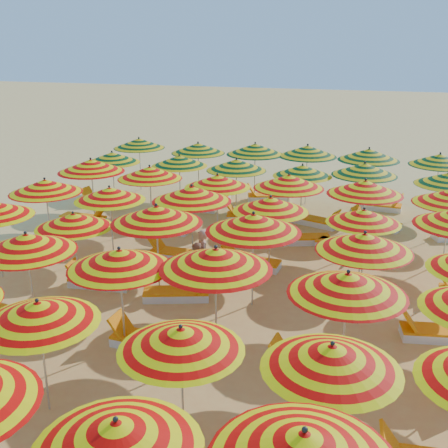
% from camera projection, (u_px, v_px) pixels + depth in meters
% --- Properties ---
extents(ground, '(120.00, 120.00, 0.00)m').
position_uv_depth(ground, '(219.00, 284.00, 15.58)').
color(ground, '#E4BC65').
rests_on(ground, ground).
extents(umbrella_3, '(2.53, 2.53, 2.26)m').
position_uv_depth(umbrella_3, '(117.00, 436.00, 6.75)').
color(umbrella_3, silver).
rests_on(umbrella_3, ground).
extents(umbrella_4, '(2.69, 2.69, 2.40)m').
position_uv_depth(umbrella_4, '(304.00, 448.00, 6.37)').
color(umbrella_4, silver).
rests_on(umbrella_4, ground).
extents(umbrella_8, '(2.40, 2.40, 2.26)m').
position_uv_depth(umbrella_8, '(38.00, 313.00, 9.74)').
color(umbrella_8, silver).
rests_on(umbrella_8, ground).
extents(umbrella_9, '(2.72, 2.72, 2.20)m').
position_uv_depth(umbrella_9, '(181.00, 339.00, 8.99)').
color(umbrella_9, silver).
rests_on(umbrella_9, ground).
extents(umbrella_10, '(2.15, 2.15, 2.27)m').
position_uv_depth(umbrella_10, '(332.00, 357.00, 8.37)').
color(umbrella_10, silver).
rests_on(umbrella_10, ground).
extents(umbrella_13, '(2.73, 2.73, 2.39)m').
position_uv_depth(umbrella_13, '(26.00, 243.00, 12.68)').
color(umbrella_13, silver).
rests_on(umbrella_13, ground).
extents(umbrella_14, '(2.46, 2.46, 2.38)m').
position_uv_depth(umbrella_14, '(120.00, 259.00, 11.80)').
color(umbrella_14, silver).
rests_on(umbrella_14, ground).
extents(umbrella_15, '(2.45, 2.45, 2.51)m').
position_uv_depth(umbrella_15, '(216.00, 259.00, 11.50)').
color(umbrella_15, silver).
rests_on(umbrella_15, ground).
extents(umbrella_16, '(2.93, 2.93, 2.42)m').
position_uv_depth(umbrella_16, '(348.00, 284.00, 10.54)').
color(umbrella_16, silver).
rests_on(umbrella_16, ground).
extents(umbrella_19, '(2.56, 2.56, 2.17)m').
position_uv_depth(umbrella_19, '(74.00, 221.00, 14.80)').
color(umbrella_19, silver).
rests_on(umbrella_19, ground).
extents(umbrella_20, '(3.04, 3.04, 2.51)m').
position_uv_depth(umbrella_20, '(156.00, 215.00, 14.31)').
color(umbrella_20, silver).
rests_on(umbrella_20, ground).
extents(umbrella_21, '(3.03, 3.03, 2.51)m').
position_uv_depth(umbrella_21, '(253.00, 223.00, 13.68)').
color(umbrella_21, silver).
rests_on(umbrella_21, ground).
extents(umbrella_22, '(2.76, 2.76, 2.36)m').
position_uv_depth(umbrella_22, '(364.00, 242.00, 12.78)').
color(umbrella_22, silver).
rests_on(umbrella_22, ground).
extents(umbrella_24, '(2.38, 2.38, 2.39)m').
position_uv_depth(umbrella_24, '(45.00, 186.00, 17.42)').
color(umbrella_24, silver).
rests_on(umbrella_24, ground).
extents(umbrella_25, '(2.75, 2.75, 2.28)m').
position_uv_depth(umbrella_25, '(110.00, 194.00, 16.93)').
color(umbrella_25, silver).
rests_on(umbrella_25, ground).
extents(umbrella_26, '(2.75, 2.75, 2.47)m').
position_uv_depth(umbrella_26, '(192.00, 194.00, 16.32)').
color(umbrella_26, silver).
rests_on(umbrella_26, ground).
extents(umbrella_27, '(2.44, 2.44, 2.31)m').
position_uv_depth(umbrella_27, '(271.00, 204.00, 15.82)').
color(umbrella_27, silver).
rests_on(umbrella_27, ground).
extents(umbrella_28, '(2.69, 2.69, 2.16)m').
position_uv_depth(umbrella_28, '(364.00, 216.00, 15.20)').
color(umbrella_28, silver).
rests_on(umbrella_28, ground).
extents(umbrella_30, '(3.07, 3.07, 2.49)m').
position_uv_depth(umbrella_30, '(91.00, 166.00, 19.76)').
color(umbrella_30, silver).
rests_on(umbrella_30, ground).
extents(umbrella_31, '(2.30, 2.30, 2.36)m').
position_uv_depth(umbrella_31, '(150.00, 173.00, 19.25)').
color(umbrella_31, silver).
rests_on(umbrella_31, ground).
extents(umbrella_32, '(2.62, 2.62, 2.29)m').
position_uv_depth(umbrella_32, '(217.00, 181.00, 18.37)').
color(umbrella_32, silver).
rests_on(umbrella_32, ground).
extents(umbrella_33, '(2.83, 2.83, 2.41)m').
position_uv_depth(umbrella_33, '(289.00, 182.00, 17.91)').
color(umbrella_33, silver).
rests_on(umbrella_33, ground).
extents(umbrella_34, '(2.90, 2.90, 2.46)m').
position_uv_depth(umbrella_34, '(365.00, 188.00, 17.05)').
color(umbrella_34, silver).
rests_on(umbrella_34, ground).
extents(umbrella_36, '(2.65, 2.65, 2.29)m').
position_uv_depth(umbrella_36, '(112.00, 157.00, 21.93)').
color(umbrella_36, silver).
rests_on(umbrella_36, ground).
extents(umbrella_37, '(2.26, 2.26, 2.28)m').
position_uv_depth(umbrella_37, '(179.00, 161.00, 21.42)').
color(umbrella_37, silver).
rests_on(umbrella_37, ground).
extents(umbrella_38, '(2.54, 2.54, 2.34)m').
position_uv_depth(umbrella_38, '(236.00, 165.00, 20.48)').
color(umbrella_38, silver).
rests_on(umbrella_38, ground).
extents(umbrella_39, '(2.56, 2.56, 2.25)m').
position_uv_depth(umbrella_39, '(302.00, 171.00, 19.99)').
color(umbrella_39, silver).
rests_on(umbrella_39, ground).
extents(umbrella_40, '(2.48, 2.48, 2.42)m').
position_uv_depth(umbrella_40, '(365.00, 169.00, 19.49)').
color(umbrella_40, silver).
rests_on(umbrella_40, ground).
extents(umbrella_41, '(2.38, 2.38, 2.32)m').
position_uv_depth(umbrella_41, '(448.00, 179.00, 18.60)').
color(umbrella_41, silver).
rests_on(umbrella_41, ground).
extents(umbrella_42, '(2.45, 2.45, 2.37)m').
position_uv_depth(umbrella_42, '(139.00, 143.00, 24.45)').
color(umbrella_42, silver).
rests_on(umbrella_42, ground).
extents(umbrella_43, '(2.34, 2.34, 2.38)m').
position_uv_depth(umbrella_43, '(198.00, 148.00, 23.33)').
color(umbrella_43, silver).
rests_on(umbrella_43, ground).
extents(umbrella_44, '(3.10, 3.10, 2.48)m').
position_uv_depth(umbrella_44, '(255.00, 149.00, 22.70)').
color(umbrella_44, silver).
rests_on(umbrella_44, ground).
extents(umbrella_45, '(3.09, 3.09, 2.48)m').
position_uv_depth(umbrella_45, '(308.00, 151.00, 22.30)').
color(umbrella_45, silver).
rests_on(umbrella_45, ground).
extents(umbrella_46, '(2.86, 2.86, 2.51)m').
position_uv_depth(umbrella_46, '(369.00, 155.00, 21.52)').
color(umbrella_46, silver).
rests_on(umbrella_46, ground).
extents(umbrella_47, '(2.71, 2.71, 2.41)m').
position_uv_depth(umbrella_47, '(440.00, 160.00, 21.04)').
color(umbrella_47, silver).
rests_on(umbrella_47, ground).
extents(lounger_7, '(1.79, 0.79, 0.69)m').
position_uv_depth(lounger_7, '(17.00, 318.00, 13.41)').
color(lounger_7, white).
rests_on(lounger_7, ground).
extents(lounger_8, '(1.77, 0.71, 0.69)m').
position_uv_depth(lounger_8, '(147.00, 341.00, 12.37)').
color(lounger_8, white).
rests_on(lounger_8, ground).
extents(lounger_9, '(1.78, 0.76, 0.69)m').
position_uv_depth(lounger_9, '(311.00, 370.00, 11.33)').
color(lounger_9, white).
rests_on(lounger_9, ground).
extents(lounger_11, '(1.78, 0.74, 0.69)m').
position_uv_depth(lounger_11, '(99.00, 281.00, 15.40)').
color(lounger_11, white).
rests_on(lounger_11, ground).
extents(lounger_12, '(1.83, 1.09, 0.69)m').
position_uv_depth(lounger_12, '(178.00, 294.00, 14.66)').
color(lounger_12, white).
rests_on(lounger_12, ground).
extents(lounger_13, '(1.80, 0.86, 0.69)m').
position_uv_depth(lounger_13, '(437.00, 333.00, 12.72)').
color(lounger_13, white).
rests_on(lounger_13, ground).
extents(lounger_14, '(1.83, 1.07, 0.69)m').
position_uv_depth(lounger_14, '(36.00, 244.00, 18.10)').
color(lounger_14, white).
rests_on(lounger_14, ground).
extents(lounger_15, '(1.75, 0.62, 0.69)m').
position_uv_depth(lounger_15, '(177.00, 254.00, 17.30)').
color(lounger_15, white).
rests_on(lounger_15, ground).
extents(lounger_16, '(1.77, 0.72, 0.69)m').
position_uv_depth(lounger_16, '(250.00, 262.00, 16.67)').
color(lounger_16, white).
rests_on(lounger_16, ground).
extents(lounger_18, '(1.77, 0.69, 0.69)m').
position_uv_depth(lounger_18, '(84.00, 219.00, 20.64)').
color(lounger_18, white).
rests_on(lounger_18, ground).
extents(lounger_19, '(1.76, 0.66, 0.69)m').
position_uv_depth(lounger_19, '(164.00, 228.00, 19.66)').
color(lounger_19, white).
rests_on(lounger_19, ground).
extents(lounger_20, '(1.83, 1.11, 0.69)m').
position_uv_depth(lounger_20, '(303.00, 239.00, 18.58)').
color(lounger_20, white).
rests_on(lounger_20, ground).
extents(lounger_21, '(1.82, 1.18, 0.69)m').
position_uv_depth(lounger_21, '(344.00, 247.00, 17.87)').
color(lounger_21, white).
rests_on(lounger_21, ground).
extents(lounger_22, '(1.80, 0.86, 0.69)m').
position_uv_depth(lounger_22, '(101.00, 202.00, 22.65)').
color(lounger_22, white).
rests_on(lounger_22, ground).
extents(lounger_23, '(1.76, 0.66, 0.69)m').
position_uv_depth(lounger_23, '(195.00, 207.00, 22.09)').
color(lounger_23, white).
rests_on(lounger_23, ground).
extents(lounger_24, '(1.82, 0.93, 0.69)m').
position_uv_depth(lounger_24, '(249.00, 216.00, 20.89)').
color(lounger_24, white).
rests_on(lounger_24, ground).
extents(lounger_25, '(1.83, 1.14, 0.69)m').
position_uv_depth(lounger_25, '(316.00, 221.00, 20.35)').
color(lounger_25, white).
rests_on(lounger_25, ground).
extents(lounger_26, '(1.83, 1.12, 0.69)m').
position_uv_depth(lounger_26, '(375.00, 224.00, 20.10)').
color(lounger_26, white).
rests_on(lounger_26, ground).
extents(lounger_28, '(1.75, 0.62, 0.69)m').
position_uv_depth(lounger_28, '(211.00, 196.00, 23.60)').
color(lounger_28, white).
rests_on(lounger_28, ground).
extents(lounger_29, '(1.83, 1.04, 0.69)m').
position_uv_depth(lounger_29, '(267.00, 197.00, 23.42)').
color(lounger_29, white).
rests_on(lounger_29, ground).
extents(lounger_30, '(1.77, 0.71, 0.69)m').
position_uv_depth(lounger_30, '(380.00, 206.00, 22.16)').
color(lounger_30, white).
rests_on(lounger_30, ground).
extents(beachgoer_a, '(0.63, 0.68, 1.57)m').
position_uv_depth(beachgoer_a, '(202.00, 257.00, 15.39)').
color(beachgoer_a, tan).
rests_on(beachgoer_a, ground).
extents(beachgoer_b, '(0.69, 0.57, 1.30)m').
position_uv_depth(beachgoer_b, '(198.00, 266.00, 15.12)').
color(beachgoer_b, tan).
rests_on(beachgoer_b, ground).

